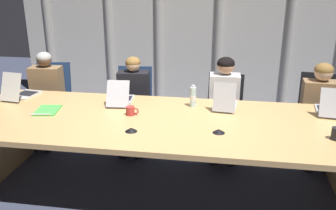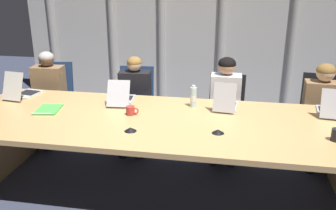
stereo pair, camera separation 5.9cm
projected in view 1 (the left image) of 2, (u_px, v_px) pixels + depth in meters
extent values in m
plane|color=#383D51|center=(163.00, 188.00, 3.73)|extent=(11.32, 11.32, 0.00)
cube|color=tan|center=(163.00, 122.00, 3.48)|extent=(4.00, 1.39, 0.05)
cube|color=black|center=(163.00, 128.00, 3.51)|extent=(3.40, 0.10, 0.06)
cube|color=tan|center=(1.00, 145.00, 3.87)|extent=(0.08, 1.18, 0.70)
cube|color=beige|center=(192.00, 13.00, 5.75)|extent=(5.66, 0.10, 3.00)
cylinder|color=#A39E96|center=(47.00, 11.00, 6.06)|extent=(0.12, 0.12, 2.94)
cylinder|color=#A39E96|center=(108.00, 12.00, 5.90)|extent=(0.12, 0.12, 2.94)
cylinder|color=#A39E96|center=(158.00, 13.00, 5.78)|extent=(0.12, 0.12, 2.94)
cylinder|color=#A39E96|center=(219.00, 14.00, 5.64)|extent=(0.12, 0.12, 2.94)
cylinder|color=#A39E96|center=(291.00, 15.00, 5.48)|extent=(0.12, 0.12, 2.94)
cube|color=beige|center=(26.00, 95.00, 4.17)|extent=(0.28, 0.36, 0.02)
cube|color=black|center=(27.00, 93.00, 4.19)|extent=(0.22, 0.21, 0.00)
cube|color=beige|center=(11.00, 87.00, 3.92)|extent=(0.25, 0.15, 0.30)
cube|color=black|center=(11.00, 87.00, 3.93)|extent=(0.22, 0.13, 0.27)
cube|color=#BCBCC1|center=(122.00, 99.00, 4.01)|extent=(0.26, 0.32, 0.02)
cube|color=black|center=(123.00, 98.00, 4.03)|extent=(0.21, 0.18, 0.00)
cube|color=#BCBCC1|center=(118.00, 94.00, 3.76)|extent=(0.25, 0.16, 0.26)
cube|color=black|center=(118.00, 93.00, 3.77)|extent=(0.22, 0.14, 0.23)
cube|color=#BCBCC1|center=(226.00, 106.00, 3.83)|extent=(0.25, 0.33, 0.02)
cube|color=black|center=(226.00, 104.00, 3.84)|extent=(0.20, 0.19, 0.00)
cube|color=#BCBCC1|center=(224.00, 97.00, 3.60)|extent=(0.23, 0.10, 0.29)
cube|color=black|center=(224.00, 97.00, 3.61)|extent=(0.20, 0.08, 0.26)
cube|color=#BCBCC1|center=(328.00, 110.00, 3.69)|extent=(0.26, 0.32, 0.02)
cube|color=black|center=(327.00, 109.00, 3.71)|extent=(0.21, 0.19, 0.00)
cube|color=#BCBCC1|center=(333.00, 103.00, 3.46)|extent=(0.24, 0.13, 0.27)
cube|color=black|center=(333.00, 103.00, 3.47)|extent=(0.21, 0.11, 0.24)
cube|color=navy|center=(52.00, 108.00, 4.76)|extent=(0.56, 0.56, 0.08)
cube|color=navy|center=(54.00, 81.00, 4.87)|extent=(0.45, 0.19, 0.51)
cylinder|color=#262628|center=(54.00, 123.00, 4.84)|extent=(0.05, 0.05, 0.34)
cylinder|color=black|center=(55.00, 136.00, 4.90)|extent=(0.60, 0.60, 0.04)
cube|color=navy|center=(133.00, 112.00, 4.60)|extent=(0.52, 0.52, 0.08)
cube|color=navy|center=(135.00, 85.00, 4.71)|extent=(0.44, 0.15, 0.50)
cylinder|color=#262628|center=(134.00, 128.00, 4.67)|extent=(0.05, 0.05, 0.34)
cylinder|color=black|center=(134.00, 141.00, 4.74)|extent=(0.60, 0.60, 0.04)
cube|color=black|center=(223.00, 117.00, 4.44)|extent=(0.53, 0.53, 0.08)
cube|color=black|center=(226.00, 91.00, 4.55)|extent=(0.44, 0.15, 0.45)
cylinder|color=#262628|center=(222.00, 133.00, 4.51)|extent=(0.05, 0.05, 0.34)
cylinder|color=black|center=(221.00, 147.00, 4.57)|extent=(0.60, 0.60, 0.04)
cube|color=black|center=(316.00, 123.00, 4.27)|extent=(0.54, 0.54, 0.08)
cube|color=black|center=(318.00, 94.00, 4.37)|extent=(0.44, 0.17, 0.50)
cylinder|color=#262628|center=(314.00, 139.00, 4.34)|extent=(0.05, 0.05, 0.34)
cylinder|color=black|center=(312.00, 153.00, 4.41)|extent=(0.60, 0.60, 0.04)
cube|color=olive|center=(47.00, 86.00, 4.65)|extent=(0.40, 0.25, 0.51)
sphere|color=brown|center=(44.00, 59.00, 4.53)|extent=(0.19, 0.19, 0.19)
ellipsoid|color=#B2ADA8|center=(44.00, 58.00, 4.53)|extent=(0.19, 0.19, 0.14)
cylinder|color=olive|center=(59.00, 82.00, 4.62)|extent=(0.08, 0.14, 0.27)
cylinder|color=brown|center=(54.00, 96.00, 4.46)|extent=(0.09, 0.30, 0.06)
cylinder|color=olive|center=(34.00, 81.00, 4.64)|extent=(0.08, 0.14, 0.27)
cylinder|color=brown|center=(28.00, 95.00, 4.48)|extent=(0.09, 0.30, 0.06)
cylinder|color=#262833|center=(51.00, 113.00, 4.55)|extent=(0.16, 0.41, 0.13)
cylinder|color=#262833|center=(48.00, 134.00, 4.45)|extent=(0.11, 0.11, 0.44)
cylinder|color=#262833|center=(36.00, 113.00, 4.56)|extent=(0.16, 0.41, 0.13)
cylinder|color=#262833|center=(32.00, 134.00, 4.47)|extent=(0.11, 0.11, 0.44)
cube|color=black|center=(134.00, 91.00, 4.48)|extent=(0.40, 0.25, 0.49)
sphere|color=beige|center=(133.00, 64.00, 4.37)|extent=(0.18, 0.18, 0.18)
ellipsoid|color=olive|center=(133.00, 62.00, 4.36)|extent=(0.18, 0.18, 0.13)
cylinder|color=black|center=(147.00, 87.00, 4.45)|extent=(0.08, 0.14, 0.27)
cylinder|color=beige|center=(145.00, 102.00, 4.30)|extent=(0.09, 0.30, 0.06)
cylinder|color=black|center=(121.00, 86.00, 4.47)|extent=(0.08, 0.14, 0.27)
cylinder|color=beige|center=(118.00, 101.00, 4.32)|extent=(0.09, 0.30, 0.06)
cylinder|color=#262833|center=(140.00, 118.00, 4.38)|extent=(0.16, 0.41, 0.13)
cylinder|color=#262833|center=(138.00, 141.00, 4.28)|extent=(0.11, 0.11, 0.44)
cylinder|color=#262833|center=(124.00, 118.00, 4.40)|extent=(0.16, 0.41, 0.13)
cylinder|color=#262833|center=(122.00, 140.00, 4.30)|extent=(0.11, 0.11, 0.44)
cube|color=silver|center=(224.00, 95.00, 4.32)|extent=(0.36, 0.23, 0.51)
sphere|color=tan|center=(226.00, 66.00, 4.20)|extent=(0.20, 0.20, 0.20)
ellipsoid|color=black|center=(226.00, 63.00, 4.19)|extent=(0.21, 0.21, 0.15)
cylinder|color=silver|center=(237.00, 91.00, 4.28)|extent=(0.07, 0.14, 0.27)
cylinder|color=tan|center=(237.00, 106.00, 4.12)|extent=(0.07, 0.30, 0.06)
cylinder|color=silver|center=(212.00, 90.00, 4.32)|extent=(0.07, 0.14, 0.27)
cylinder|color=tan|center=(211.00, 105.00, 4.16)|extent=(0.07, 0.30, 0.06)
cylinder|color=#262833|center=(232.00, 124.00, 4.21)|extent=(0.14, 0.40, 0.13)
cylinder|color=#262833|center=(231.00, 147.00, 4.12)|extent=(0.11, 0.11, 0.44)
cylinder|color=#262833|center=(214.00, 123.00, 4.24)|extent=(0.14, 0.40, 0.13)
cylinder|color=#262833|center=(213.00, 146.00, 4.14)|extent=(0.11, 0.11, 0.44)
cube|color=olive|center=(319.00, 101.00, 4.16)|extent=(0.41, 0.24, 0.47)
sphere|color=beige|center=(324.00, 72.00, 4.05)|extent=(0.20, 0.20, 0.20)
ellipsoid|color=olive|center=(324.00, 70.00, 4.04)|extent=(0.21, 0.21, 0.15)
cylinder|color=olive|center=(336.00, 98.00, 4.11)|extent=(0.08, 0.14, 0.27)
cylinder|color=olive|center=(305.00, 96.00, 4.18)|extent=(0.08, 0.14, 0.27)
cylinder|color=beige|center=(306.00, 112.00, 4.03)|extent=(0.08, 0.30, 0.06)
cylinder|color=#262833|center=(329.00, 130.00, 4.05)|extent=(0.15, 0.41, 0.13)
cylinder|color=#262833|center=(329.00, 154.00, 3.95)|extent=(0.11, 0.11, 0.44)
cylinder|color=#262833|center=(310.00, 129.00, 4.09)|extent=(0.15, 0.41, 0.13)
cylinder|color=#262833|center=(310.00, 153.00, 3.99)|extent=(0.11, 0.11, 0.44)
cylinder|color=silver|center=(193.00, 97.00, 3.79)|extent=(0.06, 0.06, 0.21)
cylinder|color=white|center=(193.00, 98.00, 3.79)|extent=(0.07, 0.07, 0.06)
cylinder|color=white|center=(193.00, 86.00, 3.75)|extent=(0.04, 0.04, 0.02)
cylinder|color=black|center=(336.00, 134.00, 3.03)|extent=(0.08, 0.08, 0.11)
cylinder|color=#B2332D|center=(130.00, 111.00, 3.58)|extent=(0.09, 0.09, 0.09)
torus|color=#B2332D|center=(136.00, 111.00, 3.57)|extent=(0.06, 0.01, 0.06)
cone|color=black|center=(219.00, 131.00, 3.18)|extent=(0.11, 0.11, 0.03)
cone|color=black|center=(131.00, 130.00, 3.21)|extent=(0.11, 0.11, 0.03)
cube|color=#4CB74C|center=(48.00, 110.00, 3.69)|extent=(0.26, 0.33, 0.02)
cylinder|color=silver|center=(40.00, 114.00, 3.55)|extent=(0.21, 0.04, 0.01)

